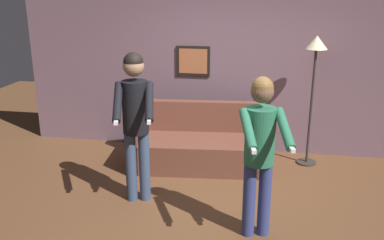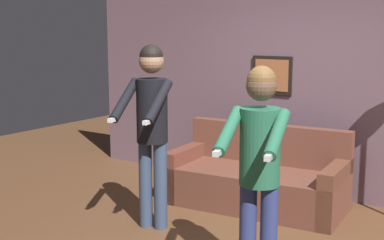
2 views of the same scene
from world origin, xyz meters
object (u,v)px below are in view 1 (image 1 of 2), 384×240
Objects in this scene: person_standing_left at (135,113)px; torchiere_lamp at (315,62)px; person_standing_right at (260,144)px; couch at (198,147)px.

torchiere_lamp is at bearing 35.60° from person_standing_left.
person_standing_right is (1.43, -0.52, -0.08)m from person_standing_left.
couch is 2.06m from person_standing_right.
person_standing_left is 1.52m from person_standing_right.
couch is 1.06× the size of torchiere_lamp.
torchiere_lamp is 1.10× the size of person_standing_right.
torchiere_lamp is 2.19m from person_standing_right.
person_standing_right is at bearing -62.44° from couch.
torchiere_lamp is (1.56, 0.33, 1.22)m from couch.
person_standing_left reaches higher than couch.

